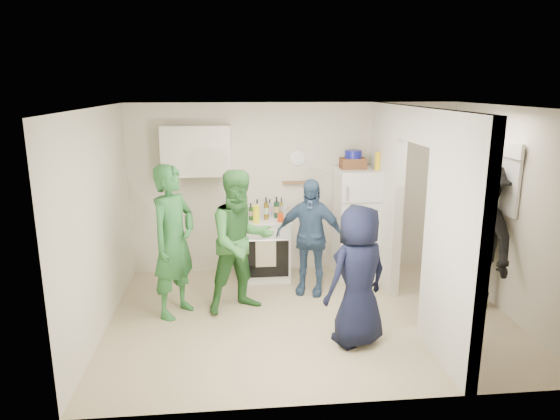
{
  "coord_description": "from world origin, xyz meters",
  "views": [
    {
      "loc": [
        -0.91,
        -5.49,
        2.73
      ],
      "look_at": [
        -0.34,
        0.4,
        1.25
      ],
      "focal_mm": 32.0,
      "sensor_mm": 36.0,
      "label": 1
    }
  ],
  "objects_px": {
    "fridge": "(358,223)",
    "person_green_left": "(174,241)",
    "blue_bowl": "(353,154)",
    "wicker_basket": "(353,163)",
    "person_nook": "(477,235)",
    "yellow_cup_stack_top": "(378,161)",
    "person_navy": "(358,276)",
    "stove": "(264,248)",
    "person_denim": "(310,237)",
    "person_green_center": "(241,242)"
  },
  "relations": [
    {
      "from": "blue_bowl",
      "to": "person_denim",
      "type": "bearing_deg",
      "value": -138.44
    },
    {
      "from": "person_denim",
      "to": "fridge",
      "type": "bearing_deg",
      "value": 55.42
    },
    {
      "from": "wicker_basket",
      "to": "person_denim",
      "type": "relative_size",
      "value": 0.22
    },
    {
      "from": "person_green_left",
      "to": "person_denim",
      "type": "bearing_deg",
      "value": -40.22
    },
    {
      "from": "wicker_basket",
      "to": "person_navy",
      "type": "xyz_separation_m",
      "value": [
        -0.41,
        -2.03,
        -0.89
      ]
    },
    {
      "from": "stove",
      "to": "person_denim",
      "type": "distance_m",
      "value": 0.9
    },
    {
      "from": "yellow_cup_stack_top",
      "to": "person_nook",
      "type": "relative_size",
      "value": 0.13
    },
    {
      "from": "blue_bowl",
      "to": "yellow_cup_stack_top",
      "type": "bearing_deg",
      "value": -25.11
    },
    {
      "from": "blue_bowl",
      "to": "person_nook",
      "type": "bearing_deg",
      "value": -43.38
    },
    {
      "from": "wicker_basket",
      "to": "blue_bowl",
      "type": "relative_size",
      "value": 1.46
    },
    {
      "from": "fridge",
      "to": "wicker_basket",
      "type": "height_order",
      "value": "wicker_basket"
    },
    {
      "from": "blue_bowl",
      "to": "person_green_left",
      "type": "xyz_separation_m",
      "value": [
        -2.42,
        -1.12,
        -0.86
      ]
    },
    {
      "from": "yellow_cup_stack_top",
      "to": "person_green_left",
      "type": "height_order",
      "value": "person_green_left"
    },
    {
      "from": "fridge",
      "to": "person_green_left",
      "type": "relative_size",
      "value": 0.86
    },
    {
      "from": "wicker_basket",
      "to": "person_navy",
      "type": "bearing_deg",
      "value": -101.27
    },
    {
      "from": "stove",
      "to": "blue_bowl",
      "type": "distance_m",
      "value": 1.85
    },
    {
      "from": "person_green_center",
      "to": "person_nook",
      "type": "xyz_separation_m",
      "value": [
        2.92,
        -0.16,
        0.04
      ]
    },
    {
      "from": "person_green_left",
      "to": "person_green_center",
      "type": "relative_size",
      "value": 1.05
    },
    {
      "from": "yellow_cup_stack_top",
      "to": "person_green_center",
      "type": "height_order",
      "value": "yellow_cup_stack_top"
    },
    {
      "from": "wicker_basket",
      "to": "person_nook",
      "type": "distance_m",
      "value": 1.93
    },
    {
      "from": "blue_bowl",
      "to": "person_green_left",
      "type": "bearing_deg",
      "value": -155.25
    },
    {
      "from": "yellow_cup_stack_top",
      "to": "person_denim",
      "type": "relative_size",
      "value": 0.16
    },
    {
      "from": "fridge",
      "to": "person_green_left",
      "type": "distance_m",
      "value": 2.74
    },
    {
      "from": "person_navy",
      "to": "stove",
      "type": "bearing_deg",
      "value": -92.89
    },
    {
      "from": "blue_bowl",
      "to": "person_green_center",
      "type": "relative_size",
      "value": 0.14
    },
    {
      "from": "person_denim",
      "to": "stove",
      "type": "bearing_deg",
      "value": 153.1
    },
    {
      "from": "fridge",
      "to": "person_green_center",
      "type": "bearing_deg",
      "value": -149.38
    },
    {
      "from": "person_green_center",
      "to": "person_navy",
      "type": "xyz_separation_m",
      "value": [
        1.22,
        -0.97,
        -0.11
      ]
    },
    {
      "from": "fridge",
      "to": "blue_bowl",
      "type": "distance_m",
      "value": 1.0
    },
    {
      "from": "blue_bowl",
      "to": "yellow_cup_stack_top",
      "type": "height_order",
      "value": "blue_bowl"
    },
    {
      "from": "yellow_cup_stack_top",
      "to": "person_nook",
      "type": "xyz_separation_m",
      "value": [
        0.98,
        -1.08,
        -0.78
      ]
    },
    {
      "from": "blue_bowl",
      "to": "person_green_center",
      "type": "distance_m",
      "value": 2.14
    },
    {
      "from": "wicker_basket",
      "to": "person_green_left",
      "type": "bearing_deg",
      "value": -155.25
    },
    {
      "from": "fridge",
      "to": "blue_bowl",
      "type": "xyz_separation_m",
      "value": [
        -0.1,
        0.05,
        1.0
      ]
    },
    {
      "from": "wicker_basket",
      "to": "fridge",
      "type": "bearing_deg",
      "value": -26.57
    },
    {
      "from": "fridge",
      "to": "stove",
      "type": "bearing_deg",
      "value": 178.75
    },
    {
      "from": "fridge",
      "to": "person_green_center",
      "type": "xyz_separation_m",
      "value": [
        -1.72,
        -1.02,
        0.09
      ]
    },
    {
      "from": "blue_bowl",
      "to": "person_navy",
      "type": "bearing_deg",
      "value": -101.27
    },
    {
      "from": "fridge",
      "to": "person_denim",
      "type": "relative_size",
      "value": 1.01
    },
    {
      "from": "wicker_basket",
      "to": "person_green_center",
      "type": "relative_size",
      "value": 0.2
    },
    {
      "from": "person_denim",
      "to": "yellow_cup_stack_top",
      "type": "bearing_deg",
      "value": 44.73
    },
    {
      "from": "stove",
      "to": "person_denim",
      "type": "relative_size",
      "value": 0.57
    },
    {
      "from": "fridge",
      "to": "wicker_basket",
      "type": "bearing_deg",
      "value": 153.43
    },
    {
      "from": "blue_bowl",
      "to": "person_green_left",
      "type": "distance_m",
      "value": 2.8
    },
    {
      "from": "person_green_center",
      "to": "person_navy",
      "type": "bearing_deg",
      "value": -60.4
    },
    {
      "from": "person_green_center",
      "to": "person_nook",
      "type": "distance_m",
      "value": 2.93
    },
    {
      "from": "person_green_center",
      "to": "person_denim",
      "type": "distance_m",
      "value": 1.02
    },
    {
      "from": "fridge",
      "to": "person_navy",
      "type": "relative_size",
      "value": 1.03
    },
    {
      "from": "fridge",
      "to": "wicker_basket",
      "type": "distance_m",
      "value": 0.87
    },
    {
      "from": "fridge",
      "to": "person_navy",
      "type": "height_order",
      "value": "fridge"
    }
  ]
}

